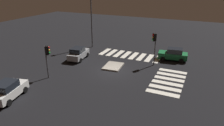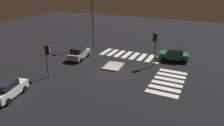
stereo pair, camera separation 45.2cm
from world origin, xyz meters
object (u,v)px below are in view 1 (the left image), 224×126
object	(u,v)px
car_green	(173,54)
car_silver	(78,53)
traffic_island	(113,66)
car_white	(8,90)
street_lamp	(91,10)
traffic_light_east	(154,41)
traffic_light_west	(47,54)

from	to	relation	value
car_green	car_silver	world-z (taller)	car_silver
traffic_island	car_silver	world-z (taller)	car_silver
car_white	street_lamp	bearing A→B (deg)	-8.76
car_silver	street_lamp	bearing A→B (deg)	3.17
street_lamp	car_green	bearing A→B (deg)	-93.41
traffic_island	traffic_light_east	world-z (taller)	traffic_light_east
car_white	traffic_light_west	bearing A→B (deg)	-17.15
traffic_island	car_white	size ratio (longest dim) A/B	0.73
car_white	traffic_light_east	xyz separation A→B (m)	(13.43, -9.84, 2.32)
car_green	traffic_light_east	world-z (taller)	traffic_light_east
car_green	traffic_light_east	size ratio (longest dim) A/B	0.95
traffic_light_west	car_green	bearing A→B (deg)	4.89
traffic_island	car_white	distance (m)	12.17
car_green	car_white	bearing A→B (deg)	47.74
traffic_island	street_lamp	size ratio (longest dim) A/B	0.34
traffic_light_east	street_lamp	size ratio (longest dim) A/B	0.47
traffic_light_west	street_lamp	size ratio (longest dim) A/B	0.42
car_green	car_white	distance (m)	20.26
traffic_island	traffic_light_east	bearing A→B (deg)	-59.02
street_lamp	car_silver	bearing A→B (deg)	-168.93
car_white	street_lamp	distance (m)	17.99
car_green	street_lamp	xyz separation A→B (m)	(0.77, 12.97, 5.07)
traffic_island	car_green	bearing A→B (deg)	-48.33
car_silver	traffic_light_west	size ratio (longest dim) A/B	1.09
traffic_light_east	street_lamp	bearing A→B (deg)	-62.73
traffic_island	traffic_light_west	bearing A→B (deg)	138.62
traffic_island	car_silver	distance (m)	5.59
car_silver	traffic_light_west	xyz separation A→B (m)	(-6.38, -0.41, 1.96)
traffic_light_west	street_lamp	world-z (taller)	street_lamp
car_silver	street_lamp	size ratio (longest dim) A/B	0.45
traffic_light_west	street_lamp	bearing A→B (deg)	57.16
traffic_island	traffic_light_west	xyz separation A→B (m)	(-5.79, 5.10, 2.68)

